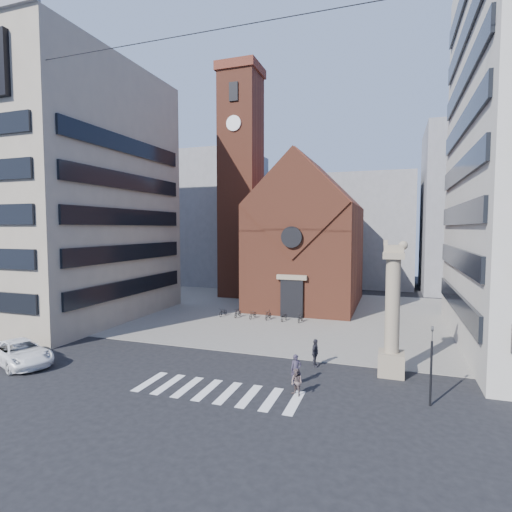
# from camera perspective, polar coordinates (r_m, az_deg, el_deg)

# --- Properties ---
(ground) EXTENTS (120.00, 120.00, 0.00)m
(ground) POSITION_cam_1_polar(r_m,az_deg,el_deg) (27.19, -3.87, -16.28)
(ground) COLOR black
(ground) RESTS_ON ground
(piazza) EXTENTS (46.00, 30.00, 0.05)m
(piazza) POSITION_cam_1_polar(r_m,az_deg,el_deg) (44.62, 5.79, -8.17)
(piazza) COLOR gray
(piazza) RESTS_ON ground
(zebra_crossing) EXTENTS (10.20, 3.20, 0.01)m
(zebra_crossing) POSITION_cam_1_polar(r_m,az_deg,el_deg) (24.42, -5.51, -18.69)
(zebra_crossing) COLOR white
(zebra_crossing) RESTS_ON ground
(church) EXTENTS (12.00, 16.65, 18.00)m
(church) POSITION_cam_1_polar(r_m,az_deg,el_deg) (49.54, 7.46, 2.31)
(church) COLOR brown
(church) RESTS_ON ground
(campanile) EXTENTS (5.50, 5.50, 31.20)m
(campanile) POSITION_cam_1_polar(r_m,az_deg,el_deg) (55.57, -2.16, 10.52)
(campanile) COLOR brown
(campanile) RESTS_ON ground
(building_left) EXTENTS (18.00, 20.00, 26.00)m
(building_left) POSITION_cam_1_polar(r_m,az_deg,el_deg) (47.83, -26.54, 7.87)
(building_left) COLOR gray
(building_left) RESTS_ON ground
(bg_block_left) EXTENTS (16.00, 14.00, 22.00)m
(bg_block_left) POSITION_cam_1_polar(r_m,az_deg,el_deg) (70.21, -6.22, 5.27)
(bg_block_left) COLOR gray
(bg_block_left) RESTS_ON ground
(bg_block_mid) EXTENTS (14.00, 12.00, 18.00)m
(bg_block_mid) POSITION_cam_1_polar(r_m,az_deg,el_deg) (68.58, 15.79, 3.50)
(bg_block_mid) COLOR gray
(bg_block_mid) RESTS_ON ground
(bg_block_right) EXTENTS (16.00, 14.00, 24.00)m
(bg_block_right) POSITION_cam_1_polar(r_m,az_deg,el_deg) (66.61, 29.63, 5.70)
(bg_block_right) COLOR gray
(bg_block_right) RESTS_ON ground
(lion_column) EXTENTS (1.63, 1.60, 8.68)m
(lion_column) POSITION_cam_1_polar(r_m,az_deg,el_deg) (27.13, 18.89, -8.91)
(lion_column) COLOR gray
(lion_column) RESTS_ON ground
(traffic_light) EXTENTS (0.13, 0.16, 4.30)m
(traffic_light) POSITION_cam_1_polar(r_m,az_deg,el_deg) (23.66, 23.76, -13.89)
(traffic_light) COLOR black
(traffic_light) RESTS_ON ground
(white_car) EXTENTS (6.51, 4.69, 1.65)m
(white_car) POSITION_cam_1_polar(r_m,az_deg,el_deg) (32.77, -30.64, -11.77)
(white_car) COLOR white
(white_car) RESTS_ON ground
(pedestrian_0) EXTENTS (0.79, 0.68, 1.82)m
(pedestrian_0) POSITION_cam_1_polar(r_m,az_deg,el_deg) (25.11, 5.74, -15.83)
(pedestrian_0) COLOR #2E2837
(pedestrian_0) RESTS_ON ground
(pedestrian_1) EXTENTS (0.92, 0.86, 1.52)m
(pedestrian_1) POSITION_cam_1_polar(r_m,az_deg,el_deg) (23.63, 5.83, -17.52)
(pedestrian_1) COLOR #5D4B4A
(pedestrian_1) RESTS_ON ground
(pedestrian_2) EXTENTS (0.60, 1.16, 1.89)m
(pedestrian_2) POSITION_cam_1_polar(r_m,az_deg,el_deg) (28.22, 8.45, -13.52)
(pedestrian_2) COLOR #292830
(pedestrian_2) RESTS_ON ground
(scooter_0) EXTENTS (0.72, 1.68, 0.86)m
(scooter_0) POSITION_cam_1_polar(r_m,az_deg,el_deg) (43.13, -4.71, -7.98)
(scooter_0) COLOR black
(scooter_0) RESTS_ON piazza
(scooter_1) EXTENTS (0.59, 1.62, 0.95)m
(scooter_1) POSITION_cam_1_polar(r_m,az_deg,el_deg) (42.48, -2.61, -8.09)
(scooter_1) COLOR black
(scooter_1) RESTS_ON piazza
(scooter_2) EXTENTS (0.72, 1.68, 0.86)m
(scooter_2) POSITION_cam_1_polar(r_m,az_deg,el_deg) (41.91, -0.45, -8.32)
(scooter_2) COLOR black
(scooter_2) RESTS_ON piazza
(scooter_3) EXTENTS (0.59, 1.62, 0.95)m
(scooter_3) POSITION_cam_1_polar(r_m,az_deg,el_deg) (41.38, 1.76, -8.41)
(scooter_3) COLOR black
(scooter_3) RESTS_ON piazza
(scooter_4) EXTENTS (0.72, 1.68, 0.86)m
(scooter_4) POSITION_cam_1_polar(r_m,az_deg,el_deg) (40.94, 4.03, -8.63)
(scooter_4) COLOR black
(scooter_4) RESTS_ON piazza
(scooter_5) EXTENTS (0.59, 1.62, 0.95)m
(scooter_5) POSITION_cam_1_polar(r_m,az_deg,el_deg) (40.54, 6.36, -8.70)
(scooter_5) COLOR black
(scooter_5) RESTS_ON piazza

